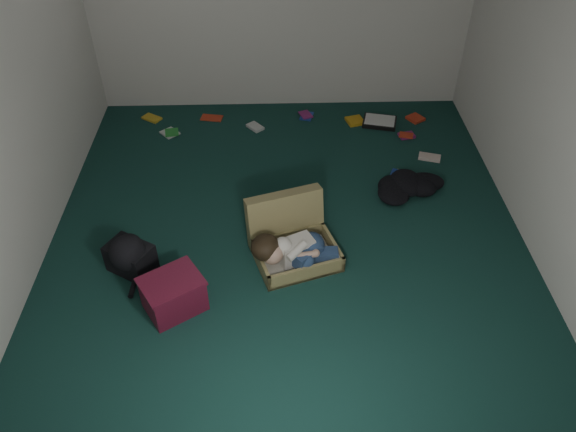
{
  "coord_description": "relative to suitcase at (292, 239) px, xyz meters",
  "views": [
    {
      "loc": [
        -0.11,
        -3.51,
        3.26
      ],
      "look_at": [
        0.0,
        -0.15,
        0.35
      ],
      "focal_mm": 35.0,
      "sensor_mm": 36.0,
      "label": 1
    }
  ],
  "objects": [
    {
      "name": "book_scatter",
      "position": [
        0.31,
        1.84,
        -0.13
      ],
      "size": [
        3.14,
        1.41,
        0.02
      ],
      "color": "gold",
      "rests_on": "floor"
    },
    {
      "name": "suitcase",
      "position": [
        0.0,
        0.0,
        0.0
      ],
      "size": [
        0.8,
        0.79,
        0.47
      ],
      "rotation": [
        0.0,
        0.0,
        0.31
      ],
      "color": "#988B53",
      "rests_on": "floor"
    },
    {
      "name": "person",
      "position": [
        0.01,
        -0.17,
        0.04
      ],
      "size": [
        0.72,
        0.36,
        0.29
      ],
      "rotation": [
        0.0,
        0.0,
        0.31
      ],
      "color": "silver",
      "rests_on": "suitcase"
    },
    {
      "name": "wall_front",
      "position": [
        -0.03,
        -2.06,
        1.16
      ],
      "size": [
        4.5,
        0.0,
        4.5
      ],
      "primitive_type": "plane",
      "rotation": [
        -1.57,
        0.0,
        0.0
      ],
      "color": "silver",
      "rests_on": "ground"
    },
    {
      "name": "backpack",
      "position": [
        -1.28,
        -0.16,
        -0.01
      ],
      "size": [
        0.55,
        0.52,
        0.26
      ],
      "primitive_type": null,
      "rotation": [
        0.0,
        0.0,
        -0.54
      ],
      "color": "black",
      "rests_on": "floor"
    },
    {
      "name": "paper_tray",
      "position": [
        1.04,
        1.97,
        -0.12
      ],
      "size": [
        0.41,
        0.35,
        0.05
      ],
      "rotation": [
        0.0,
        0.0,
        -0.25
      ],
      "color": "black",
      "rests_on": "floor"
    },
    {
      "name": "clothing_pile",
      "position": [
        1.11,
        0.73,
        -0.07
      ],
      "size": [
        0.52,
        0.45,
        0.15
      ],
      "primitive_type": null,
      "rotation": [
        0.0,
        0.0,
        -0.14
      ],
      "color": "black",
      "rests_on": "floor"
    },
    {
      "name": "maroon_bin",
      "position": [
        -0.89,
        -0.57,
        0.01
      ],
      "size": [
        0.54,
        0.51,
        0.29
      ],
      "rotation": [
        0.0,
        0.0,
        0.56
      ],
      "color": "maroon",
      "rests_on": "floor"
    },
    {
      "name": "floor",
      "position": [
        -0.03,
        0.19,
        -0.14
      ],
      "size": [
        4.5,
        4.5,
        0.0
      ],
      "primitive_type": "plane",
      "color": "#12352E",
      "rests_on": "ground"
    },
    {
      "name": "wall_right",
      "position": [
        1.97,
        0.19,
        1.16
      ],
      "size": [
        0.0,
        4.5,
        4.5
      ],
      "primitive_type": "plane",
      "rotation": [
        1.57,
        0.0,
        -1.57
      ],
      "color": "silver",
      "rests_on": "ground"
    },
    {
      "name": "wall_left",
      "position": [
        -2.03,
        0.19,
        1.16
      ],
      "size": [
        0.0,
        4.5,
        4.5
      ],
      "primitive_type": "plane",
      "rotation": [
        1.57,
        0.0,
        1.57
      ],
      "color": "silver",
      "rests_on": "ground"
    }
  ]
}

